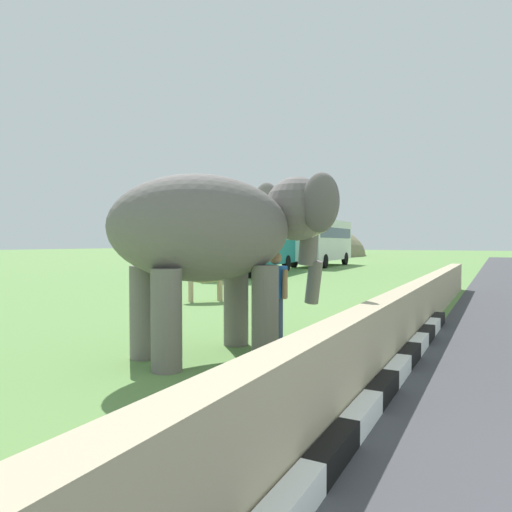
{
  "coord_description": "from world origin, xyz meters",
  "views": [
    {
      "loc": [
        -3.47,
        2.09,
        1.82
      ],
      "look_at": [
        3.25,
        5.64,
        1.6
      ],
      "focal_mm": 32.46,
      "sensor_mm": 36.0,
      "label": 1
    }
  ],
  "objects_px": {
    "person_handler": "(275,292)",
    "cow_near": "(207,273)",
    "elephant": "(225,232)",
    "bus_teal": "(252,238)",
    "bus_white": "(321,239)"
  },
  "relations": [
    {
      "from": "person_handler",
      "to": "cow_near",
      "type": "height_order",
      "value": "person_handler"
    },
    {
      "from": "person_handler",
      "to": "elephant",
      "type": "bearing_deg",
      "value": 161.83
    },
    {
      "from": "elephant",
      "to": "cow_near",
      "type": "distance_m",
      "value": 6.89
    },
    {
      "from": "elephant",
      "to": "cow_near",
      "type": "relative_size",
      "value": 2.34
    },
    {
      "from": "person_handler",
      "to": "bus_white",
      "type": "distance_m",
      "value": 27.63
    },
    {
      "from": "person_handler",
      "to": "bus_teal",
      "type": "bearing_deg",
      "value": 29.59
    },
    {
      "from": "elephant",
      "to": "cow_near",
      "type": "bearing_deg",
      "value": 36.38
    },
    {
      "from": "elephant",
      "to": "cow_near",
      "type": "xyz_separation_m",
      "value": [
        5.47,
        4.03,
        -1.12
      ]
    },
    {
      "from": "cow_near",
      "to": "bus_white",
      "type": "bearing_deg",
      "value": 10.83
    },
    {
      "from": "person_handler",
      "to": "cow_near",
      "type": "relative_size",
      "value": 0.98
    },
    {
      "from": "bus_teal",
      "to": "cow_near",
      "type": "xyz_separation_m",
      "value": [
        -11.87,
        -4.8,
        -1.21
      ]
    },
    {
      "from": "bus_teal",
      "to": "cow_near",
      "type": "bearing_deg",
      "value": -158.0
    },
    {
      "from": "elephant",
      "to": "bus_white",
      "type": "height_order",
      "value": "bus_white"
    },
    {
      "from": "elephant",
      "to": "bus_white",
      "type": "relative_size",
      "value": 0.46
    },
    {
      "from": "bus_teal",
      "to": "cow_near",
      "type": "distance_m",
      "value": 12.86
    }
  ]
}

